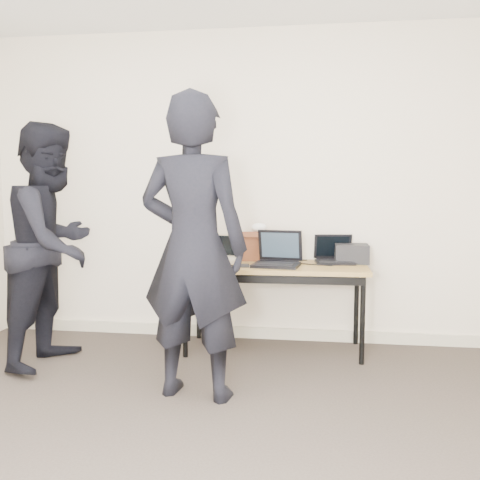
% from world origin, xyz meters
% --- Properties ---
extents(room, '(4.60, 4.60, 2.80)m').
position_xyz_m(room, '(0.00, 0.00, 1.35)').
color(room, '#39312B').
rests_on(room, ground).
extents(desk, '(1.51, 0.68, 0.72)m').
position_xyz_m(desk, '(0.34, 1.91, 0.66)').
color(desk, olive).
rests_on(desk, ground).
extents(laptop_beige, '(0.38, 0.37, 0.24)m').
position_xyz_m(laptop_beige, '(-0.13, 1.94, 0.77)').
color(laptop_beige, beige).
rests_on(laptop_beige, desk).
extents(laptop_center, '(0.40, 0.39, 0.28)m').
position_xyz_m(laptop_center, '(0.37, 1.87, 0.78)').
color(laptop_center, black).
rests_on(laptop_center, desk).
extents(laptop_right, '(0.34, 0.33, 0.23)m').
position_xyz_m(laptop_right, '(0.82, 2.09, 0.77)').
color(laptop_right, black).
rests_on(laptop_right, desk).
extents(leather_satchel, '(0.37, 0.20, 0.25)m').
position_xyz_m(leather_satchel, '(0.16, 2.13, 0.85)').
color(leather_satchel, '#5E2F19').
rests_on(leather_satchel, desk).
extents(tissue, '(0.14, 0.11, 0.08)m').
position_xyz_m(tissue, '(0.19, 2.14, 1.00)').
color(tissue, white).
rests_on(tissue, leather_satchel).
extents(equipment_box, '(0.28, 0.24, 0.16)m').
position_xyz_m(equipment_box, '(0.97, 2.10, 0.80)').
color(equipment_box, black).
rests_on(equipment_box, desk).
extents(power_brick, '(0.07, 0.05, 0.03)m').
position_xyz_m(power_brick, '(0.12, 1.74, 0.73)').
color(power_brick, black).
rests_on(power_brick, desk).
extents(cables, '(1.14, 0.51, 0.01)m').
position_xyz_m(cables, '(0.39, 1.91, 0.72)').
color(cables, black).
rests_on(cables, desk).
extents(person_typist, '(0.76, 0.55, 1.94)m').
position_xyz_m(person_typist, '(-0.10, 0.89, 0.97)').
color(person_typist, black).
rests_on(person_typist, ground).
extents(person_observer, '(0.78, 0.96, 1.83)m').
position_xyz_m(person_observer, '(-1.30, 1.38, 0.91)').
color(person_observer, black).
rests_on(person_observer, ground).
extents(baseboard, '(4.50, 0.03, 0.10)m').
position_xyz_m(baseboard, '(0.00, 2.23, 0.05)').
color(baseboard, beige).
rests_on(baseboard, ground).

